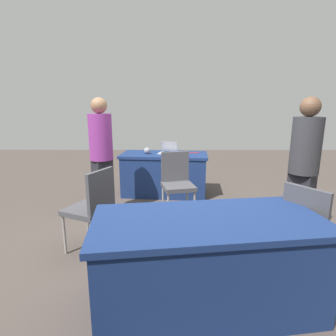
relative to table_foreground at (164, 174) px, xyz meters
The scene contains 11 objects.
ground_plane 1.94m from the table_foreground, 93.95° to the left, with size 14.40×14.40×0.00m, color #4C423D.
table_foreground is the anchor object (origin of this frame).
table_mid_right 2.98m from the table_foreground, 97.81° to the left, with size 1.91×1.07×0.78m.
chair_near_front 1.14m from the table_foreground, 100.68° to the left, with size 0.53×0.53×0.98m.
chair_tucked_right 2.96m from the table_foreground, 118.29° to the left, with size 0.61×0.61×0.94m.
chair_aisle 2.24m from the table_foreground, 70.17° to the left, with size 0.58×0.58×0.97m.
person_presenter 2.52m from the table_foreground, 134.12° to the left, with size 0.48×0.48×1.74m.
person_organiser 1.46m from the table_foreground, 46.59° to the left, with size 0.48×0.48×1.76m.
laptop_silver 0.43m from the table_foreground, 154.06° to the right, with size 0.39×0.37×0.21m.
yarn_ball 0.55m from the table_foreground, ahead, with size 0.12×0.12×0.12m, color gray.
scissors_red 0.69m from the table_foreground, behind, with size 0.18×0.04×0.01m, color red.
Camera 1 is at (0.04, 3.02, 1.63)m, focal length 28.74 mm.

